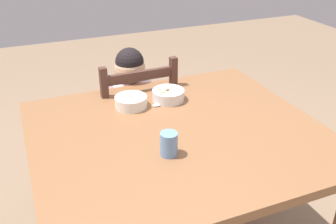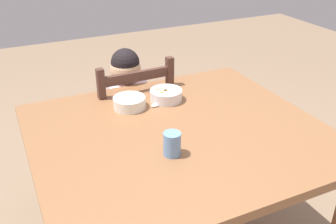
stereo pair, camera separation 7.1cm
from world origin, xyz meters
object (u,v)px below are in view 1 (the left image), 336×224
object	(u,v)px
spoon	(161,104)
drinking_cup	(169,144)
dining_chair	(134,130)
bowl_of_peas	(131,101)
child_figure	(133,104)
dining_table	(178,150)
bowl_of_carrots	(168,95)

from	to	relation	value
spoon	drinking_cup	distance (m)	0.43
spoon	drinking_cup	bearing A→B (deg)	-107.18
dining_chair	spoon	distance (m)	0.47
dining_chair	bowl_of_peas	distance (m)	0.47
drinking_cup	spoon	bearing A→B (deg)	72.82
child_figure	spoon	bearing A→B (deg)	-82.90
dining_chair	child_figure	distance (m)	0.18
dining_table	drinking_cup	xyz separation A→B (m)	(-0.11, -0.15, 0.15)
dining_table	bowl_of_peas	size ratio (longest dim) A/B	7.98
child_figure	bowl_of_peas	world-z (taller)	child_figure
dining_table	drinking_cup	distance (m)	0.24
dining_table	dining_chair	world-z (taller)	dining_chair
dining_table	dining_chair	distance (m)	0.63
dining_chair	spoon	world-z (taller)	dining_chair
dining_table	bowl_of_peas	world-z (taller)	bowl_of_peas
bowl_of_peas	spoon	world-z (taller)	bowl_of_peas
bowl_of_carrots	drinking_cup	xyz separation A→B (m)	(-0.18, -0.45, 0.02)
child_figure	bowl_of_carrots	distance (m)	0.35
bowl_of_peas	drinking_cup	bearing A→B (deg)	-88.57
dining_table	bowl_of_carrots	bearing A→B (deg)	75.47
dining_table	drinking_cup	size ratio (longest dim) A/B	12.89
dining_table	bowl_of_carrots	size ratio (longest dim) A/B	7.72
child_figure	spoon	distance (m)	0.36
dining_chair	drinking_cup	bearing A→B (deg)	-96.62
spoon	dining_chair	bearing A→B (deg)	96.83
dining_chair	dining_table	bearing A→B (deg)	-88.16
dining_chair	drinking_cup	size ratio (longest dim) A/B	9.53
child_figure	drinking_cup	size ratio (longest dim) A/B	9.82
bowl_of_peas	drinking_cup	distance (m)	0.45
dining_table	bowl_of_peas	distance (m)	0.34
drinking_cup	bowl_of_carrots	bearing A→B (deg)	67.83
dining_table	child_figure	xyz separation A→B (m)	(-0.02, 0.59, -0.04)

